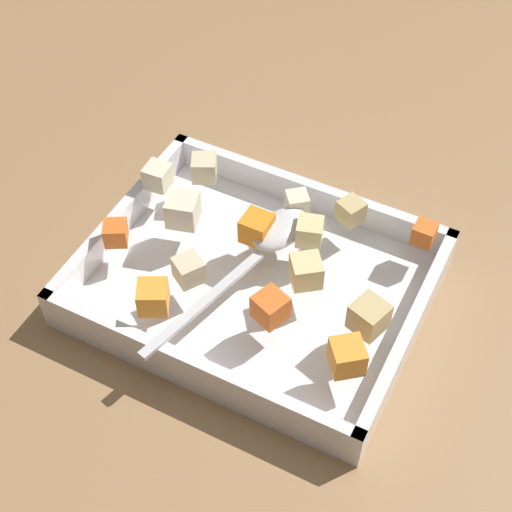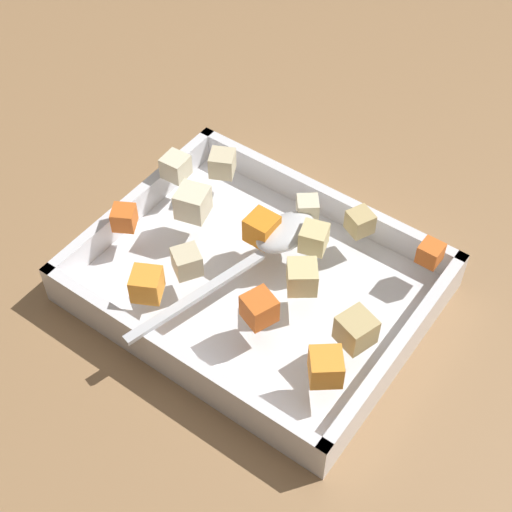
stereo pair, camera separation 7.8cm
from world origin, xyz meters
name	(u,v)px [view 1 (the left image)]	position (x,y,z in m)	size (l,w,h in m)	color
ground_plane	(264,289)	(0.00, 0.00, 0.00)	(4.00, 4.00, 0.00)	#936D47
baking_dish	(256,284)	(0.01, 0.01, 0.01)	(0.35, 0.27, 0.05)	silver
carrot_chunk_corner_sw	(153,297)	(0.07, 0.10, 0.06)	(0.03, 0.03, 0.03)	orange
carrot_chunk_near_left	(424,233)	(-0.14, -0.10, 0.06)	(0.02, 0.02, 0.02)	orange
carrot_chunk_corner_ne	(347,356)	(-0.12, 0.08, 0.06)	(0.03, 0.03, 0.03)	orange
carrot_chunk_far_right	(116,233)	(0.15, 0.05, 0.06)	(0.02, 0.02, 0.02)	orange
carrot_chunk_corner_se	(270,307)	(-0.04, 0.06, 0.06)	(0.03, 0.03, 0.03)	orange
carrot_chunk_far_left	(257,228)	(0.02, -0.02, 0.06)	(0.03, 0.03, 0.03)	orange
potato_chunk_heap_top	(310,232)	(-0.03, -0.05, 0.06)	(0.03, 0.03, 0.03)	#E0CC89
potato_chunk_mid_right	(189,270)	(0.06, 0.06, 0.06)	(0.03, 0.03, 0.03)	beige
potato_chunk_center	(351,211)	(-0.06, -0.09, 0.06)	(0.02, 0.02, 0.02)	tan
potato_chunk_front_center	(204,168)	(0.11, -0.08, 0.06)	(0.03, 0.03, 0.03)	beige
potato_chunk_near_right	(297,203)	(0.00, -0.08, 0.06)	(0.02, 0.02, 0.02)	beige
potato_chunk_back_center	(306,271)	(-0.05, 0.01, 0.06)	(0.03, 0.03, 0.03)	#E0CC89
potato_chunk_corner_nw	(369,317)	(-0.13, 0.03, 0.06)	(0.03, 0.03, 0.03)	tan
potato_chunk_near_spoon	(183,210)	(0.10, -0.01, 0.07)	(0.03, 0.03, 0.03)	beige
potato_chunk_rim_edge	(158,176)	(0.15, -0.04, 0.06)	(0.03, 0.03, 0.03)	beige
serving_spoon	(274,238)	(0.00, -0.02, 0.06)	(0.08, 0.24, 0.02)	silver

